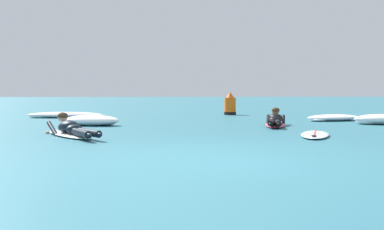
# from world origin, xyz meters

# --- Properties ---
(ground_plane) EXTENTS (120.00, 120.00, 0.00)m
(ground_plane) POSITION_xyz_m (0.00, 10.00, 0.00)
(ground_plane) COLOR #2D6B7A
(surfer_near) EXTENTS (1.59, 2.39, 0.55)m
(surfer_near) POSITION_xyz_m (-2.51, 3.35, 0.14)
(surfer_near) COLOR white
(surfer_near) RESTS_ON ground
(surfer_far) EXTENTS (1.19, 2.57, 0.53)m
(surfer_far) POSITION_xyz_m (2.56, 5.82, 0.13)
(surfer_far) COLOR #E54C66
(surfer_far) RESTS_ON ground
(drifting_surfboard) EXTENTS (1.20, 1.89, 0.16)m
(drifting_surfboard) POSITION_xyz_m (2.62, 2.98, 0.03)
(drifting_surfboard) COLOR silver
(drifting_surfboard) RESTS_ON ground
(whitewater_mid_left) EXTENTS (2.81, 1.09, 0.21)m
(whitewater_mid_left) POSITION_xyz_m (-3.88, 10.10, 0.10)
(whitewater_mid_left) COLOR white
(whitewater_mid_left) RESTS_ON ground
(whitewater_back) EXTENTS (2.05, 1.35, 0.20)m
(whitewater_back) POSITION_xyz_m (5.01, 7.76, 0.09)
(whitewater_back) COLOR white
(whitewater_back) RESTS_ON ground
(whitewater_far_band) EXTENTS (1.79, 1.34, 0.29)m
(whitewater_far_band) POSITION_xyz_m (-2.48, 6.40, 0.14)
(whitewater_far_band) COLOR white
(whitewater_far_band) RESTS_ON ground
(channel_marker_buoy) EXTENTS (0.48, 0.48, 0.93)m
(channel_marker_buoy) POSITION_xyz_m (2.32, 11.62, 0.36)
(channel_marker_buoy) COLOR #EA5B0F
(channel_marker_buoy) RESTS_ON ground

